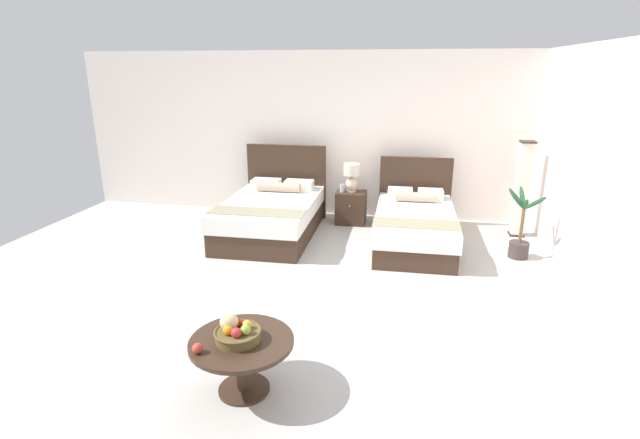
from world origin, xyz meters
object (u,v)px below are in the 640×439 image
Objects in this scene: bed_near_window at (272,214)px; vase at (342,188)px; table_lamp at (352,175)px; potted_palm at (520,238)px; nightstand at (351,207)px; floor_lamp_corner at (522,189)px; fruit_bowl at (236,332)px; coffee_table at (242,352)px; bed_near_corner at (415,224)px; loose_apple at (198,348)px.

bed_near_window reaches higher than vase.
potted_palm is (2.42, -1.11, -0.52)m from table_lamp.
floor_lamp_corner is (2.58, -0.14, 0.46)m from nightstand.
nightstand is (1.13, 0.78, -0.05)m from bed_near_window.
nightstand is 0.37× the size of floor_lamp_corner.
vase is at bearing -157.57° from table_lamp.
fruit_bowl is (0.78, -3.67, 0.21)m from bed_near_window.
nightstand is at bearing 85.54° from fruit_bowl.
vase is 0.09× the size of floor_lamp_corner.
table_lamp is at bearing 35.51° from bed_near_window.
bed_near_window is 3.75m from coffee_table.
vase is at bearing -164.63° from nightstand.
bed_near_corner reaches higher than vase.
loose_apple is at bearing -112.28° from bed_near_corner.
coffee_table is 10.18× the size of loose_apple.
bed_near_corner reaches higher than nightstand.
bed_near_window is 3.56m from potted_palm.
floor_lamp_corner is 1.49× the size of potted_palm.
bed_near_corner is 3.97× the size of nightstand.
fruit_bowl is at bearing -94.46° from nightstand.
vase is 1.66× the size of loose_apple.
potted_palm is (-0.16, -0.95, -0.44)m from floor_lamp_corner.
floor_lamp_corner reaches higher than potted_palm.
loose_apple is (-0.57, -4.67, 0.23)m from nightstand.
floor_lamp_corner reaches higher than fruit_bowl.
floor_lamp_corner is (3.15, 4.53, 0.22)m from loose_apple.
coffee_table is 2.24× the size of fruit_bowl.
floor_lamp_corner reaches higher than loose_apple.
nightstand is 4.48m from fruit_bowl.
loose_apple is 0.08× the size of potted_palm.
nightstand is 2.65m from potted_palm.
fruit_bowl is (-0.03, -0.01, 0.18)m from coffee_table.
table_lamp is 4.74m from loose_apple.
table_lamp reaches higher than nightstand.
table_lamp is at bearing 22.43° from vase.
potted_palm reaches higher than nightstand.
bed_near_corner is at bearing -157.59° from floor_lamp_corner.
floor_lamp_corner reaches higher than bed_near_window.
floor_lamp_corner is at bearing -3.09° from nightstand.
bed_near_window reaches higher than loose_apple.
loose_apple is at bearing -124.80° from floor_lamp_corner.
floor_lamp_corner is at bearing 9.85° from bed_near_window.
nightstand is 0.37m from vase.
potted_palm is (3.54, -0.31, -0.04)m from bed_near_window.
vase is 4.42m from fruit_bowl.
nightstand is 0.55× the size of potted_palm.
potted_palm is (1.39, -0.31, -0.01)m from bed_near_corner.
table_lamp reaches higher than fruit_bowl.
vase is 0.36× the size of fruit_bowl.
nightstand is 0.54m from table_lamp.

